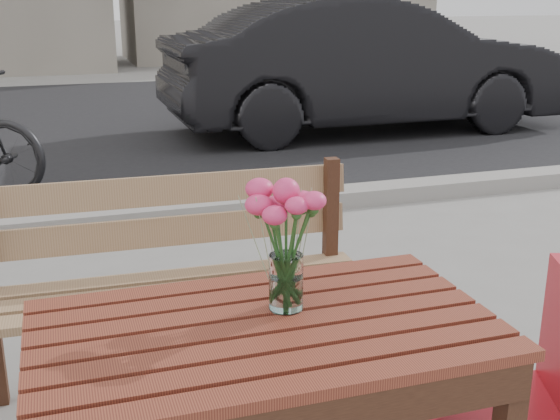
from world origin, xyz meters
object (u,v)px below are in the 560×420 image
main_table (266,366)px  parked_car (365,65)px  main_vase (286,229)px  red_chair (526,393)px

main_table → parked_car: parked_car is taller
main_table → main_vase: (0.08, 0.07, 0.34)m
red_chair → parked_car: (2.20, 5.87, 0.27)m
main_table → red_chair: (0.70, -0.14, -0.13)m
main_table → main_vase: main_vase is taller
main_table → parked_car: (2.90, 5.73, 0.14)m
parked_car → main_vase: bearing=152.9°
main_table → red_chair: size_ratio=1.45×
red_chair → parked_car: 6.27m
red_chair → main_vase: (-0.62, 0.21, 0.47)m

